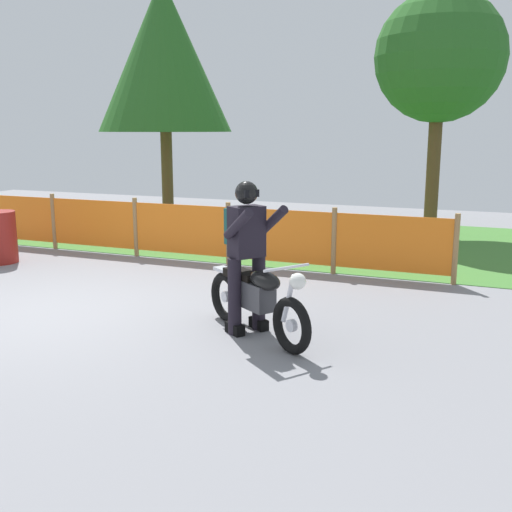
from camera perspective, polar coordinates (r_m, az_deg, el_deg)
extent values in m
cube|color=gray|center=(8.01, -18.57, -5.05)|extent=(24.00, 24.00, 0.02)
cube|color=#427A33|center=(13.19, -0.99, 2.11)|extent=(24.00, 5.76, 0.01)
cylinder|color=#997547|center=(12.09, -18.50, 3.10)|extent=(0.08, 0.08, 1.05)
cylinder|color=#997547|center=(11.01, -11.26, 2.68)|extent=(0.08, 0.08, 1.05)
cylinder|color=#997547|center=(10.14, -2.63, 2.13)|extent=(0.08, 0.08, 1.05)
cylinder|color=#997547|center=(9.54, 7.35, 1.42)|extent=(0.08, 0.08, 1.05)
cylinder|color=#997547|center=(9.26, 18.28, 0.60)|extent=(0.08, 0.08, 1.05)
cube|color=orange|center=(12.70, -21.64, 3.36)|extent=(1.74, 0.02, 0.85)
cube|color=orange|center=(11.53, -15.06, 3.01)|extent=(1.74, 0.02, 0.85)
cube|color=orange|center=(10.54, -7.12, 2.53)|extent=(1.74, 0.02, 0.85)
cube|color=orange|center=(9.80, 2.21, 1.91)|extent=(1.74, 0.02, 0.85)
cube|color=orange|center=(9.35, 12.74, 1.14)|extent=(1.74, 0.02, 0.85)
cylinder|color=brown|center=(15.25, -8.35, 7.41)|extent=(0.28, 0.28, 2.18)
cone|color=#286023|center=(15.30, -8.69, 18.16)|extent=(3.20, 3.20, 3.56)
cylinder|color=brown|center=(13.52, 16.33, 7.74)|extent=(0.28, 0.28, 2.76)
sphere|color=#286023|center=(13.57, 16.92, 17.51)|extent=(2.66, 2.66, 2.66)
torus|color=black|center=(6.15, 3.36, -6.56)|extent=(0.55, 0.42, 0.59)
cylinder|color=silver|center=(6.15, 3.36, -6.56)|extent=(0.14, 0.12, 0.13)
torus|color=black|center=(7.17, -2.87, -3.85)|extent=(0.55, 0.42, 0.59)
cylinder|color=silver|center=(7.17, -2.87, -3.85)|extent=(0.14, 0.12, 0.13)
cube|color=#38383D|center=(6.64, -0.22, -3.64)|extent=(0.58, 0.50, 0.30)
ellipsoid|color=black|center=(6.42, 0.82, -2.31)|extent=(0.52, 0.45, 0.20)
cube|color=black|center=(6.78, -1.30, -1.77)|extent=(0.54, 0.46, 0.09)
cube|color=silver|center=(7.09, -2.90, -1.33)|extent=(0.36, 0.31, 0.04)
cylinder|color=silver|center=(6.11, 3.08, -4.04)|extent=(0.21, 0.16, 0.53)
sphere|color=white|center=(5.94, 3.96, -2.39)|extent=(0.23, 0.23, 0.17)
cylinder|color=silver|center=(6.06, 2.91, -1.10)|extent=(0.34, 0.47, 0.03)
cylinder|color=silver|center=(6.99, -0.59, -4.75)|extent=(0.46, 0.34, 0.06)
cylinder|color=black|center=(6.84, 0.26, -3.44)|extent=(0.21, 0.21, 0.86)
cube|color=black|center=(6.95, 0.26, -6.38)|extent=(0.28, 0.24, 0.12)
cylinder|color=black|center=(6.68, -2.03, -3.84)|extent=(0.21, 0.21, 0.86)
cube|color=black|center=(6.79, -2.00, -6.84)|extent=(0.28, 0.24, 0.12)
cube|color=black|center=(6.61, -0.89, 2.31)|extent=(0.40, 0.43, 0.56)
cylinder|color=black|center=(6.56, 1.58, 3.33)|extent=(0.46, 0.36, 0.38)
cylinder|color=black|center=(6.32, -1.69, 3.00)|extent=(0.46, 0.36, 0.38)
sphere|color=black|center=(6.55, -0.90, 5.98)|extent=(0.35, 0.35, 0.25)
cube|color=black|center=(6.47, -0.42, 5.91)|extent=(0.13, 0.17, 0.08)
cube|color=#194C47|center=(6.74, -1.67, 2.85)|extent=(0.29, 0.32, 0.40)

